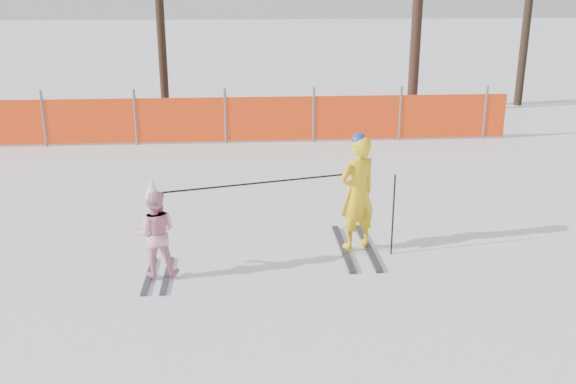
# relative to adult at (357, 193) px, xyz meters

# --- Properties ---
(ground) EXTENTS (120.00, 120.00, 0.00)m
(ground) POSITION_rel_adult_xyz_m (-0.96, -0.97, -0.81)
(ground) COLOR white
(ground) RESTS_ON ground
(adult) EXTENTS (0.67, 1.59, 1.63)m
(adult) POSITION_rel_adult_xyz_m (0.00, 0.00, 0.00)
(adult) COLOR black
(adult) RESTS_ON ground
(child) EXTENTS (0.55, 1.06, 1.28)m
(child) POSITION_rel_adult_xyz_m (-2.60, -0.68, -0.22)
(child) COLOR black
(child) RESTS_ON ground
(ski_poles) EXTENTS (2.94, 0.64, 1.11)m
(ski_poles) POSITION_rel_adult_xyz_m (-0.75, -0.30, 0.11)
(ski_poles) COLOR black
(ski_poles) RESTS_ON ground
(safety_fence) EXTENTS (16.51, 0.06, 1.25)m
(safety_fence) POSITION_rel_adult_xyz_m (-3.66, 6.28, -0.25)
(safety_fence) COLOR #595960
(safety_fence) RESTS_ON ground
(tree_trunks) EXTENTS (10.41, 2.38, 6.28)m
(tree_trunks) POSITION_rel_adult_xyz_m (2.73, 9.78, 2.16)
(tree_trunks) COLOR #311D16
(tree_trunks) RESTS_ON ground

